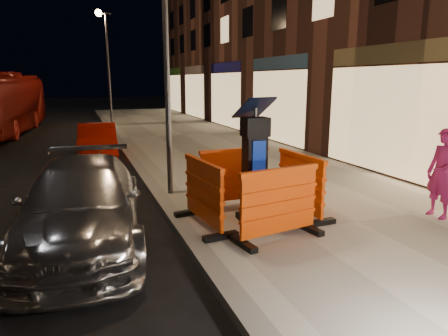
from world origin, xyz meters
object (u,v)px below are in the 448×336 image
object	(u,v)px
barrier_back	(235,177)
man	(442,173)
car_red	(99,158)
barrier_front	(279,204)
car_silver	(85,242)
barrier_kerbside	(204,194)
parking_kiosk	(255,164)
bus_doubledecker	(4,133)
barrier_bldgside	(300,184)

from	to	relation	value
barrier_back	man	size ratio (longest dim) A/B	0.90
car_red	man	size ratio (longest dim) A/B	2.14
barrier_front	car_silver	distance (m)	3.28
barrier_back	barrier_kerbside	bearing A→B (deg)	-136.49
parking_kiosk	car_silver	xyz separation A→B (m)	(-2.93, 0.35, -1.19)
barrier_back	bus_doubledecker	size ratio (longest dim) A/B	0.14
parking_kiosk	car_red	xyz separation A→B (m)	(-2.28, 8.00, -1.19)
barrier_kerbside	car_red	size ratio (longest dim) A/B	0.42
car_silver	car_red	bearing A→B (deg)	91.09
parking_kiosk	car_red	distance (m)	8.41
car_silver	barrier_kerbside	bearing A→B (deg)	-4.04
car_silver	barrier_bldgside	bearing A→B (deg)	0.80
barrier_back	barrier_kerbside	size ratio (longest dim) A/B	1.00
car_red	barrier_back	bearing A→B (deg)	-69.18
barrier_back	man	xyz separation A→B (m)	(3.29, -1.99, 0.25)
barrier_back	car_red	bearing A→B (deg)	106.43
parking_kiosk	bus_doubledecker	size ratio (longest dim) A/B	0.19
barrier_front	barrier_back	size ratio (longest dim) A/B	1.00
barrier_bldgside	car_silver	xyz separation A→B (m)	(-3.88, 0.35, -0.73)
barrier_front	man	bearing A→B (deg)	-11.07
car_red	barrier_front	bearing A→B (deg)	-72.81
barrier_bldgside	car_silver	bearing A→B (deg)	82.40
barrier_bldgside	bus_doubledecker	distance (m)	17.93
car_silver	man	size ratio (longest dim) A/B	2.76
parking_kiosk	car_red	bearing A→B (deg)	101.42
barrier_back	barrier_kerbside	world-z (taller)	same
barrier_back	man	distance (m)	3.85
barrier_front	barrier_kerbside	size ratio (longest dim) A/B	1.00
bus_doubledecker	man	xyz separation A→B (m)	(9.71, -17.37, 0.98)
parking_kiosk	barrier_front	distance (m)	1.06
barrier_kerbside	bus_doubledecker	distance (m)	17.24
parking_kiosk	barrier_bldgside	bearing A→B (deg)	-4.49
man	parking_kiosk	bearing A→B (deg)	-108.94
barrier_bldgside	bus_doubledecker	xyz separation A→B (m)	(-7.38, 16.33, -0.73)
parking_kiosk	bus_doubledecker	xyz separation A→B (m)	(-6.43, 16.33, -1.19)
bus_doubledecker	man	size ratio (longest dim) A/B	6.48
barrier_front	bus_doubledecker	size ratio (longest dim) A/B	0.14
barrier_front	barrier_bldgside	distance (m)	1.34
man	barrier_kerbside	bearing A→B (deg)	-105.17
barrier_front	car_red	world-z (taller)	barrier_front
barrier_front	car_silver	bearing A→B (deg)	146.61
parking_kiosk	barrier_back	world-z (taller)	parking_kiosk
bus_doubledecker	car_red	bearing A→B (deg)	-58.69
parking_kiosk	car_silver	world-z (taller)	parking_kiosk
car_silver	bus_doubledecker	distance (m)	16.36
bus_doubledecker	parking_kiosk	bearing A→B (deg)	-63.68
car_red	bus_doubledecker	bearing A→B (deg)	119.37
parking_kiosk	barrier_back	bearing A→B (deg)	85.51
barrier_kerbside	car_red	world-z (taller)	barrier_kerbside
barrier_bldgside	man	distance (m)	2.57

